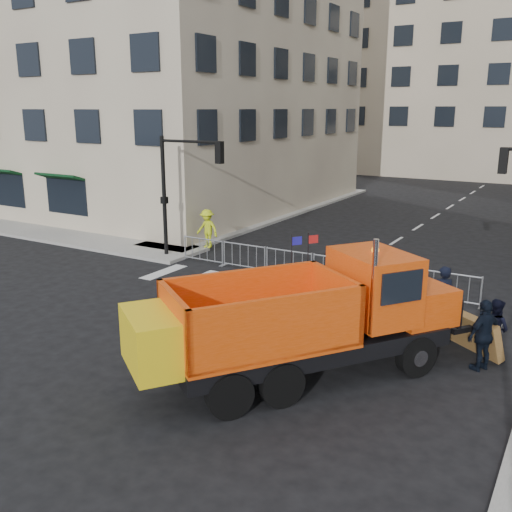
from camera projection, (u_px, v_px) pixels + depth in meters
The scene contains 10 objects.
ground at pixel (219, 354), 15.70m from camera, with size 120.00×120.00×0.00m, color black.
sidewalk_back at pixel (339, 276), 22.75m from camera, with size 64.00×5.00×0.15m, color gray.
building_left at pixel (139, 11), 38.96m from camera, with size 24.00×22.00×26.00m, color tan.
traffic_light_left at pixel (164, 198), 25.22m from camera, with size 0.18×0.18×5.40m, color black.
crowd_barriers at pixel (313, 267), 22.26m from camera, with size 12.60×0.60×1.10m, color #9EA0A5, non-canonical shape.
plow_truck at pixel (302, 317), 13.87m from camera, with size 7.54×9.14×3.67m.
cop_a at pixel (442, 298), 17.26m from camera, with size 0.72×0.48×1.98m, color black.
cop_b at pixel (494, 329), 15.19m from camera, with size 0.82×0.64×1.69m, color black.
cop_c at pixel (484, 335), 14.52m from camera, with size 1.11×0.46×1.90m, color black.
worker at pixel (207, 229), 26.81m from camera, with size 1.18×0.68×1.82m, color #CCDF1A.
Camera 1 is at (8.32, -11.95, 6.56)m, focal length 40.00 mm.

